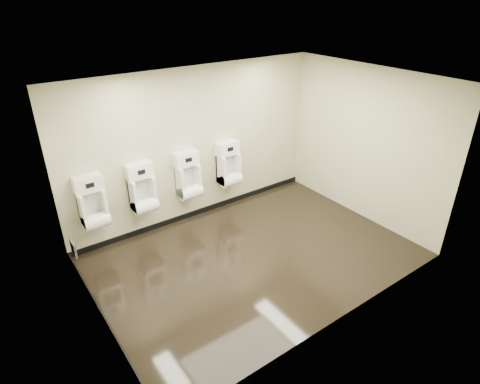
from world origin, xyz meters
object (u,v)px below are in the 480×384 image
at_px(urinal_1, 143,192).
at_px(urinal_3, 229,167).
at_px(access_panel, 73,248).
at_px(urinal_0, 93,206).
at_px(urinal_2, 188,179).

bearing_deg(urinal_1, urinal_3, 0.00).
bearing_deg(access_panel, urinal_1, 16.88).
distance_m(urinal_0, urinal_1, 0.83).
bearing_deg(access_panel, urinal_3, 7.40).
distance_m(urinal_1, urinal_2, 0.87).
bearing_deg(access_panel, urinal_0, 39.65).
relative_size(urinal_1, urinal_3, 1.00).
bearing_deg(urinal_2, urinal_3, 0.00).
bearing_deg(urinal_1, urinal_0, 180.00).
xyz_separation_m(urinal_0, urinal_3, (2.59, 0.00, 0.00)).
xyz_separation_m(urinal_1, urinal_2, (0.87, 0.00, 0.00)).
distance_m(urinal_0, urinal_2, 1.71).
xyz_separation_m(urinal_0, urinal_1, (0.83, 0.00, 0.00)).
height_order(urinal_0, urinal_3, same).
bearing_deg(access_panel, urinal_2, 10.33).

